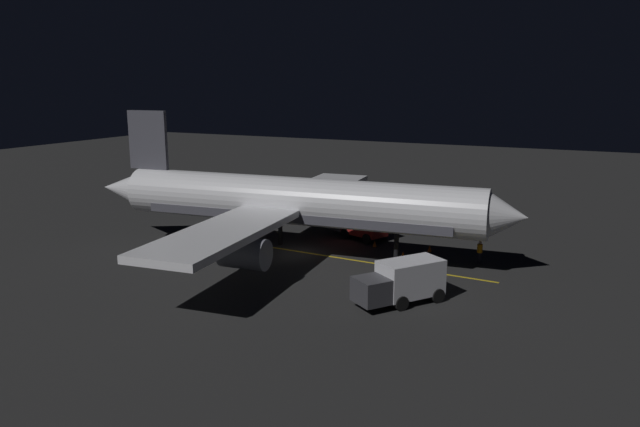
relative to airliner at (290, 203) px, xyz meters
The scene contains 10 objects.
ground_plane 4.24m from the airliner, 95.52° to the left, with size 180.00×180.00×0.20m, color #242424.
apron_guide_stripe 6.18m from the airliner, 97.26° to the left, with size 0.24×23.21×0.01m, color gold.
airliner is the anchor object (origin of this frame).
baggage_truck 13.52m from the airliner, 60.18° to the left, with size 5.86×4.99×2.65m.
catering_truck 8.11m from the airliner, 156.55° to the left, with size 3.97×5.87×2.48m.
ground_crew_worker 14.90m from the airliner, 105.53° to the left, with size 0.40×0.40×1.74m.
traffic_cone_near_left 11.80m from the airliner, 118.67° to the left, with size 0.50×0.50×0.55m.
traffic_cone_near_right 9.66m from the airliner, 107.68° to the left, with size 0.50×0.50×0.55m.
traffic_cone_under_wing 10.30m from the airliner, 68.44° to the left, with size 0.50×0.50×0.55m.
traffic_cone_far 8.12m from the airliner, 132.17° to the left, with size 0.50×0.50×0.55m.
Camera 1 is at (40.55, 21.82, 13.32)m, focal length 33.96 mm.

